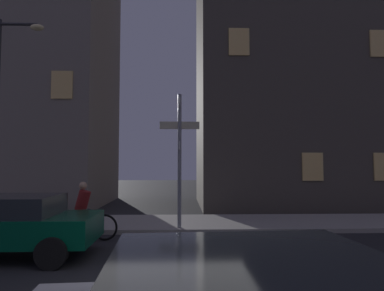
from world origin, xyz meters
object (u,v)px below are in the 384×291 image
signpost (180,148)px  cyclist (84,213)px  street_lamp (2,104)px  car_side_parked (11,224)px

signpost → cyclist: (-2.65, -1.01, -1.86)m
street_lamp → cyclist: 4.68m
street_lamp → car_side_parked: street_lamp is taller
signpost → street_lamp: 5.89m
car_side_parked → cyclist: size_ratio=2.20×
car_side_parked → signpost: bearing=35.7°
signpost → street_lamp: bearing=176.8°
cyclist → car_side_parked: bearing=-123.6°
signpost → cyclist: bearing=-159.2°
signpost → car_side_parked: signpost is taller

